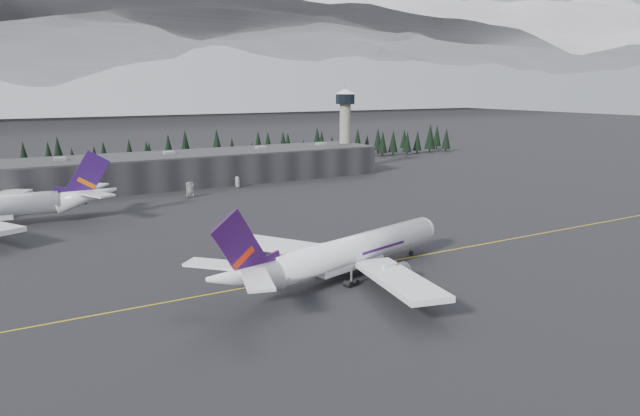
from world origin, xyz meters
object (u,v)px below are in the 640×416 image
terminal (194,168)px  control_tower (345,120)px  gse_vehicle_a (190,195)px  gse_vehicle_b (238,185)px  jet_main (340,255)px

terminal → control_tower: (75.00, 3.00, 17.11)m
gse_vehicle_a → gse_vehicle_b: 25.18m
gse_vehicle_a → gse_vehicle_b: (22.66, 10.97, -0.04)m
control_tower → jet_main: bearing=-122.4°
jet_main → gse_vehicle_b: size_ratio=14.42×
gse_vehicle_b → jet_main: bearing=-43.9°
terminal → jet_main: size_ratio=2.54×
gse_vehicle_a → control_tower: bearing=29.3°
control_tower → terminal: bearing=-177.7°
control_tower → jet_main: (-85.57, -134.84, -18.08)m
jet_main → gse_vehicle_a: jet_main is taller
gse_vehicle_a → gse_vehicle_b: size_ratio=1.30×
control_tower → gse_vehicle_b: control_tower is taller
terminal → gse_vehicle_a: bearing=-110.3°
terminal → jet_main: jet_main is taller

